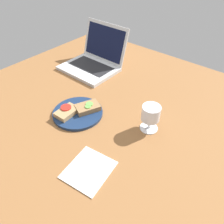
{
  "coord_description": "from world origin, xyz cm",
  "views": [
    {
      "loc": [
        51.98,
        -54.21,
        66.59
      ],
      "look_at": [
        7.87,
        -1.54,
        8.0
      ],
      "focal_mm": 35.0,
      "sensor_mm": 36.0,
      "label": 1
    }
  ],
  "objects": [
    {
      "name": "sandwich_with_tomato",
      "position": [
        -9.14,
        -11.7,
        5.5
      ],
      "size": [
        7.22,
        10.13,
        2.6
      ],
      "color": "#A88456",
      "rests_on": "plate"
    },
    {
      "name": "sandwich_with_cucumber",
      "position": [
        -4.23,
        -3.84,
        5.59
      ],
      "size": [
        10.34,
        12.15,
        2.78
      ],
      "color": "#937047",
      "rests_on": "plate"
    },
    {
      "name": "napkin",
      "position": [
        17.73,
        -25.69,
        3.2
      ],
      "size": [
        16.22,
        17.64,
        0.4
      ],
      "primitive_type": "cube",
      "rotation": [
        0.0,
        0.0,
        0.14
      ],
      "color": "white",
      "rests_on": "wooden_table"
    },
    {
      "name": "plate",
      "position": [
        -6.63,
        -7.82,
        3.68
      ],
      "size": [
        22.01,
        22.01,
        1.36
      ],
      "primitive_type": "cylinder",
      "color": "navy",
      "rests_on": "wooden_table"
    },
    {
      "name": "wine_glass",
      "position": [
        22.37,
        4.74,
        10.5
      ],
      "size": [
        7.38,
        7.38,
        11.33
      ],
      "color": "white",
      "rests_on": "wooden_table"
    },
    {
      "name": "laptop",
      "position": [
        -30.36,
        27.53,
        7.37
      ],
      "size": [
        30.6,
        29.67,
        22.47
      ],
      "color": "silver",
      "rests_on": "wooden_table"
    },
    {
      "name": "wooden_table",
      "position": [
        0.0,
        0.0,
        1.5
      ],
      "size": [
        140.0,
        140.0,
        3.0
      ],
      "primitive_type": "cube",
      "color": "brown",
      "rests_on": "ground"
    }
  ]
}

